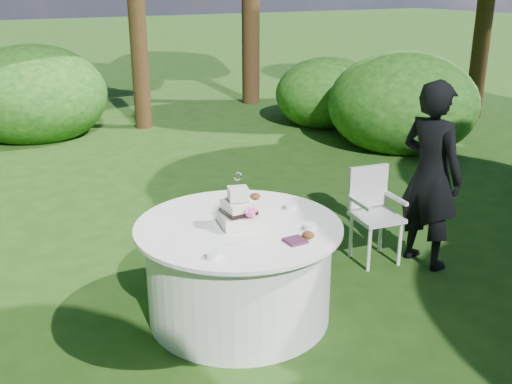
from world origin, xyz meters
TOP-DOWN VIEW (x-y plane):
  - ground at (0.00, 0.00)m, footprint 80.00×80.00m
  - napkins at (0.20, -0.48)m, footprint 0.14×0.14m
  - feather_plume at (-0.14, -0.33)m, footprint 0.48×0.07m
  - guest at (1.93, -0.01)m, footprint 0.49×0.67m
  - table at (0.00, 0.00)m, footprint 1.56×1.56m
  - cake at (-0.01, -0.02)m, footprint 0.31×0.31m
  - chair at (1.56, 0.31)m, footprint 0.46×0.45m
  - votives at (0.17, -0.23)m, footprint 1.02×0.61m
  - petal_cups at (0.34, -0.02)m, footprint 0.15×0.97m

SIDE VIEW (x-z plane):
  - ground at x=0.00m, z-range 0.00..0.00m
  - table at x=0.00m, z-range 0.00..0.77m
  - chair at x=1.56m, z-range 0.08..0.96m
  - feather_plume at x=-0.14m, z-range 0.77..0.78m
  - napkins at x=0.20m, z-range 0.77..0.79m
  - votives at x=0.17m, z-range 0.77..0.81m
  - petal_cups at x=0.34m, z-range 0.77..0.82m
  - guest at x=1.93m, z-range 0.00..1.71m
  - cake at x=-0.01m, z-range 0.68..1.09m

